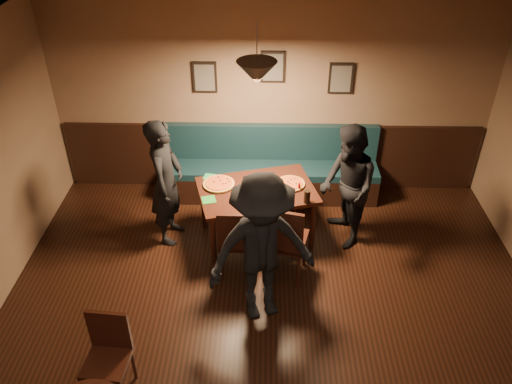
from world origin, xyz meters
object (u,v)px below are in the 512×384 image
at_px(chair_near_left, 237,238).
at_px(booth_bench, 271,166).
at_px(chair_near_right, 286,238).
at_px(tabasco_bottle, 299,186).
at_px(diner_front, 262,250).
at_px(cafe_chair_far, 106,361).
at_px(diner_left, 166,183).
at_px(diner_right, 347,187).
at_px(soda_glass, 307,197).
at_px(dining_table, 257,214).

bearing_deg(chair_near_left, booth_bench, 75.95).
relative_size(chair_near_right, tabasco_bottle, 8.65).
xyz_separation_m(diner_front, cafe_chair_far, (-1.38, -1.03, -0.44)).
xyz_separation_m(chair_near_left, diner_left, (-0.90, 0.61, 0.36)).
bearing_deg(cafe_chair_far, diner_left, -89.47).
distance_m(chair_near_right, diner_left, 1.63).
relative_size(diner_right, soda_glass, 9.70).
relative_size(diner_front, soda_glass, 10.58).
bearing_deg(chair_near_right, cafe_chair_far, -120.57).
relative_size(booth_bench, soda_glass, 18.08).
distance_m(chair_near_right, soda_glass, 0.56).
distance_m(dining_table, diner_front, 1.38).
bearing_deg(booth_bench, diner_front, -92.60).
bearing_deg(diner_left, chair_near_right, -107.55).
xyz_separation_m(chair_near_left, cafe_chair_far, (-1.09, -1.70, -0.04)).
xyz_separation_m(chair_near_right, diner_left, (-1.45, 0.66, 0.31)).
xyz_separation_m(diner_left, tabasco_bottle, (1.62, -0.01, -0.02)).
xyz_separation_m(dining_table, diner_front, (0.08, -1.28, 0.50)).
bearing_deg(diner_front, tabasco_bottle, 52.64).
bearing_deg(chair_near_left, tabasco_bottle, 39.49).
xyz_separation_m(chair_near_right, diner_right, (0.76, 0.65, 0.28)).
xyz_separation_m(booth_bench, soda_glass, (0.41, -1.23, 0.34)).
distance_m(chair_near_left, tabasco_bottle, 1.00).
bearing_deg(diner_right, soda_glass, -76.59).
bearing_deg(soda_glass, dining_table, 156.21).
height_order(booth_bench, diner_left, diner_left).
height_order(dining_table, cafe_chair_far, cafe_chair_far).
bearing_deg(tabasco_bottle, chair_near_left, -140.45).
distance_m(diner_left, soda_glass, 1.72).
bearing_deg(chair_near_right, booth_bench, 110.06).
distance_m(diner_left, cafe_chair_far, 2.35).
height_order(chair_near_right, tabasco_bottle, chair_near_right).
height_order(diner_left, soda_glass, diner_left).
bearing_deg(dining_table, cafe_chair_far, -134.28).
height_order(diner_right, diner_front, diner_front).
bearing_deg(dining_table, diner_left, 165.16).
xyz_separation_m(chair_near_left, diner_right, (1.31, 0.60, 0.32)).
xyz_separation_m(diner_left, diner_right, (2.21, -0.01, -0.03)).
distance_m(tabasco_bottle, cafe_chair_far, 2.95).
bearing_deg(diner_front, cafe_chair_far, -161.52).
bearing_deg(cafe_chair_far, tabasco_bottle, -123.05).
xyz_separation_m(chair_near_left, diner_front, (0.29, -0.66, 0.40)).
distance_m(booth_bench, chair_near_right, 1.64).
xyz_separation_m(diner_left, cafe_chair_far, (-0.19, -2.31, -0.40)).
bearing_deg(tabasco_bottle, diner_front, -109.00).
relative_size(booth_bench, chair_near_left, 3.12).
height_order(booth_bench, chair_near_right, chair_near_right).
bearing_deg(diner_left, diner_front, -130.06).
bearing_deg(chair_near_right, dining_table, 131.91).
height_order(chair_near_left, diner_front, diner_front).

